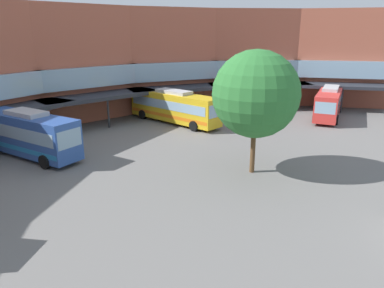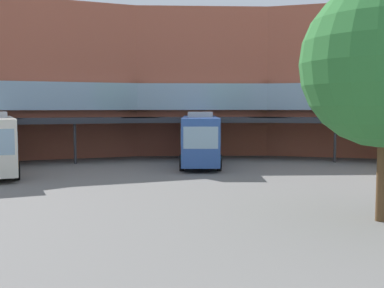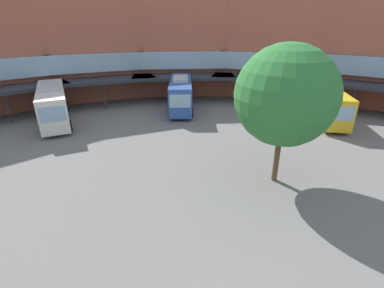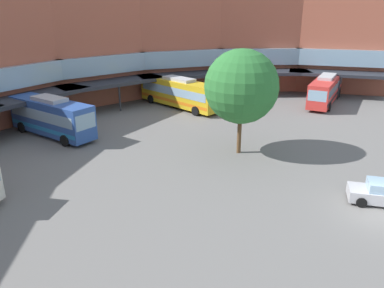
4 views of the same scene
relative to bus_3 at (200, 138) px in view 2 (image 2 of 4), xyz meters
The scene contains 2 objects.
station_building 5.13m from the bus_3, 78.74° to the right, with size 82.83×38.62×12.89m.
bus_3 is the anchor object (origin of this frame).
Camera 2 is at (-2.68, -4.92, 4.27)m, focal length 43.27 mm.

